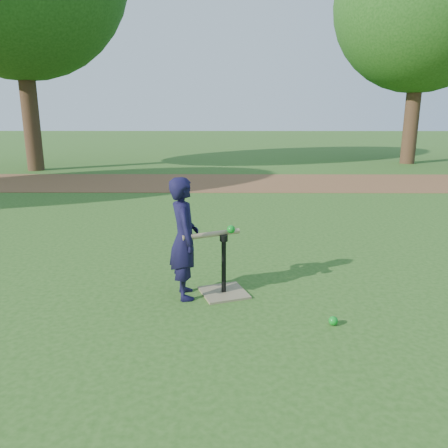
{
  "coord_description": "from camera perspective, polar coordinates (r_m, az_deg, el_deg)",
  "views": [
    {
      "loc": [
        0.06,
        -3.76,
        1.78
      ],
      "look_at": [
        0.02,
        0.64,
        0.65
      ],
      "focal_mm": 35.0,
      "sensor_mm": 36.0,
      "label": 1
    }
  ],
  "objects": [
    {
      "name": "ground",
      "position": [
        4.16,
        -0.37,
        -10.93
      ],
      "size": [
        80.0,
        80.0,
        0.0
      ],
      "primitive_type": "plane",
      "color": "#285116",
      "rests_on": "ground"
    },
    {
      "name": "dirt_strip",
      "position": [
        11.4,
        0.17,
        5.45
      ],
      "size": [
        24.0,
        3.0,
        0.01
      ],
      "primitive_type": "cube",
      "color": "brown",
      "rests_on": "ground"
    },
    {
      "name": "child",
      "position": [
        4.23,
        -5.23,
        -1.89
      ],
      "size": [
        0.38,
        0.49,
        1.19
      ],
      "primitive_type": "imported",
      "rotation": [
        0.0,
        0.0,
        1.8
      ],
      "color": "black",
      "rests_on": "ground"
    },
    {
      "name": "wiffle_ball_ground",
      "position": [
        3.95,
        14.08,
        -12.16
      ],
      "size": [
        0.08,
        0.08,
        0.08
      ],
      "primitive_type": "sphere",
      "color": "#0C891C",
      "rests_on": "ground"
    },
    {
      "name": "batting_tee",
      "position": [
        4.42,
        -0.03,
        -7.76
      ],
      "size": [
        0.55,
        0.55,
        0.61
      ],
      "color": "#7F7251",
      "rests_on": "ground"
    },
    {
      "name": "swing_action",
      "position": [
        4.23,
        -1.55,
        -1.23
      ],
      "size": [
        0.61,
        0.31,
        0.12
      ],
      "color": "tan",
      "rests_on": "ground"
    },
    {
      "name": "tree_right",
      "position": [
        17.38,
        24.61,
        24.85
      ],
      "size": [
        5.8,
        5.8,
        8.21
      ],
      "color": "#382316",
      "rests_on": "ground"
    }
  ]
}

